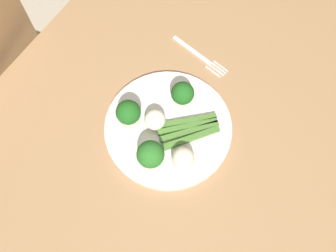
{
  "coord_description": "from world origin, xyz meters",
  "views": [
    {
      "loc": [
        0.28,
        0.16,
        1.53
      ],
      "look_at": [
        0.0,
        -0.01,
        0.76
      ],
      "focal_mm": 40.21,
      "sensor_mm": 36.0,
      "label": 1
    }
  ],
  "objects": [
    {
      "name": "ground_plane",
      "position": [
        0.0,
        0.0,
        -0.01
      ],
      "size": [
        6.0,
        6.0,
        0.02
      ],
      "primitive_type": "cube",
      "color": "#B7A88E"
    },
    {
      "name": "dining_table",
      "position": [
        0.0,
        0.0,
        0.63
      ],
      "size": [
        1.15,
        0.86,
        0.74
      ],
      "color": "#9E754C",
      "rests_on": "ground_plane"
    },
    {
      "name": "plate",
      "position": [
        0.0,
        -0.01,
        0.75
      ],
      "size": [
        0.29,
        0.29,
        0.01
      ],
      "primitive_type": "cylinder",
      "color": "silver",
      "rests_on": "dining_table"
    },
    {
      "name": "asparagus_bundle",
      "position": [
        -0.02,
        0.03,
        0.77
      ],
      "size": [
        0.13,
        0.13,
        0.01
      ],
      "rotation": [
        0.0,
        0.0,
        5.54
      ],
      "color": "#47752D",
      "rests_on": "plate"
    },
    {
      "name": "broccoli_front",
      "position": [
        0.09,
        -0.0,
        0.8
      ],
      "size": [
        0.06,
        0.06,
        0.07
      ],
      "color": "#568E33",
      "rests_on": "plate"
    },
    {
      "name": "broccoli_back_right",
      "position": [
        0.03,
        -0.09,
        0.8
      ],
      "size": [
        0.05,
        0.05,
        0.07
      ],
      "color": "#4C7F2B",
      "rests_on": "plate"
    },
    {
      "name": "broccoli_front_left",
      "position": [
        -0.07,
        -0.02,
        0.8
      ],
      "size": [
        0.05,
        0.05,
        0.06
      ],
      "color": "#4C7F2B",
      "rests_on": "plate"
    },
    {
      "name": "cauliflower_near_center",
      "position": [
        0.01,
        -0.04,
        0.78
      ],
      "size": [
        0.05,
        0.05,
        0.05
      ],
      "primitive_type": "sphere",
      "color": "white",
      "rests_on": "plate"
    },
    {
      "name": "cauliflower_near_fork",
      "position": [
        0.05,
        0.06,
        0.78
      ],
      "size": [
        0.05,
        0.05,
        0.05
      ],
      "primitive_type": "sphere",
      "color": "beige",
      "rests_on": "plate"
    },
    {
      "name": "fork",
      "position": [
        -0.21,
        -0.05,
        0.75
      ],
      "size": [
        0.05,
        0.17,
        0.0
      ],
      "rotation": [
        0.0,
        0.0,
        1.4
      ],
      "color": "silver",
      "rests_on": "dining_table"
    }
  ]
}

